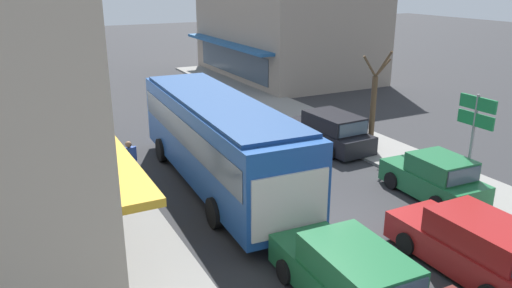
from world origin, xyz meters
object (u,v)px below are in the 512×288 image
(pedestrian_with_handbag_near, at_px, (129,160))
(directional_road_sign, at_px, (475,121))
(parked_wagon_kerb_third, at_px, (330,131))
(street_tree_right, at_px, (373,104))
(traffic_light_downstreet, at_px, (76,54))
(wagon_adjacent_lane_lead, at_px, (475,247))
(wagon_queue_far_back, at_px, (350,279))
(parked_hatchback_kerb_second, at_px, (435,178))
(city_bus, at_px, (218,136))

(pedestrian_with_handbag_near, bearing_deg, directional_road_sign, -30.48)
(parked_wagon_kerb_third, relative_size, street_tree_right, 1.03)
(directional_road_sign, bearing_deg, pedestrian_with_handbag_near, 149.52)
(traffic_light_downstreet, bearing_deg, parked_wagon_kerb_third, -59.56)
(parked_wagon_kerb_third, bearing_deg, street_tree_right, -35.49)
(wagon_adjacent_lane_lead, relative_size, parked_wagon_kerb_third, 0.99)
(traffic_light_downstreet, bearing_deg, wagon_queue_far_back, -84.78)
(parked_hatchback_kerb_second, relative_size, traffic_light_downstreet, 0.90)
(wagon_queue_far_back, distance_m, directional_road_sign, 8.24)
(wagon_queue_far_back, height_order, parked_hatchback_kerb_second, wagon_queue_far_back)
(traffic_light_downstreet, distance_m, pedestrian_with_handbag_near, 14.95)
(street_tree_right, height_order, pedestrian_with_handbag_near, street_tree_right)
(city_bus, height_order, pedestrian_with_handbag_near, city_bus)
(parked_wagon_kerb_third, height_order, traffic_light_downstreet, traffic_light_downstreet)
(parked_hatchback_kerb_second, relative_size, parked_wagon_kerb_third, 0.82)
(wagon_queue_far_back, height_order, parked_wagon_kerb_third, same)
(wagon_queue_far_back, relative_size, traffic_light_downstreet, 1.09)
(wagon_adjacent_lane_lead, relative_size, pedestrian_with_handbag_near, 2.77)
(directional_road_sign, bearing_deg, street_tree_right, 86.67)
(city_bus, relative_size, traffic_light_downstreet, 2.61)
(city_bus, bearing_deg, street_tree_right, 5.10)
(city_bus, distance_m, directional_road_sign, 8.70)
(wagon_adjacent_lane_lead, distance_m, parked_wagon_kerb_third, 10.23)
(directional_road_sign, bearing_deg, wagon_queue_far_back, -157.12)
(wagon_adjacent_lane_lead, height_order, traffic_light_downstreet, traffic_light_downstreet)
(traffic_light_downstreet, distance_m, street_tree_right, 18.28)
(parked_wagon_kerb_third, distance_m, pedestrian_with_handbag_near, 9.01)
(city_bus, distance_m, wagon_queue_far_back, 7.96)
(parked_hatchback_kerb_second, relative_size, pedestrian_with_handbag_near, 2.31)
(wagon_queue_far_back, bearing_deg, wagon_adjacent_lane_lead, -4.86)
(city_bus, xyz_separation_m, traffic_light_downstreet, (-2.33, 16.03, 0.97))
(wagon_adjacent_lane_lead, bearing_deg, parked_hatchback_kerb_second, 55.89)
(pedestrian_with_handbag_near, bearing_deg, parked_wagon_kerb_third, 3.27)
(parked_wagon_kerb_third, xyz_separation_m, traffic_light_downstreet, (-8.41, 14.32, 2.11))
(parked_hatchback_kerb_second, xyz_separation_m, street_tree_right, (1.40, 5.02, 1.31))
(parked_wagon_kerb_third, relative_size, traffic_light_downstreet, 1.09)
(parked_hatchback_kerb_second, bearing_deg, street_tree_right, 74.36)
(directional_road_sign, height_order, pedestrian_with_handbag_near, directional_road_sign)
(street_tree_right, bearing_deg, parked_hatchback_kerb_second, -105.64)
(directional_road_sign, height_order, street_tree_right, street_tree_right)
(wagon_queue_far_back, bearing_deg, directional_road_sign, 22.88)
(wagon_adjacent_lane_lead, height_order, directional_road_sign, directional_road_sign)
(traffic_light_downstreet, distance_m, directional_road_sign, 22.89)
(parked_wagon_kerb_third, distance_m, traffic_light_downstreet, 16.74)
(city_bus, height_order, directional_road_sign, directional_road_sign)
(pedestrian_with_handbag_near, bearing_deg, street_tree_right, -2.91)
(parked_wagon_kerb_third, xyz_separation_m, directional_road_sign, (1.15, -6.48, 1.96))
(city_bus, height_order, traffic_light_downstreet, traffic_light_downstreet)
(city_bus, distance_m, parked_wagon_kerb_third, 6.43)
(wagon_adjacent_lane_lead, relative_size, street_tree_right, 1.02)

